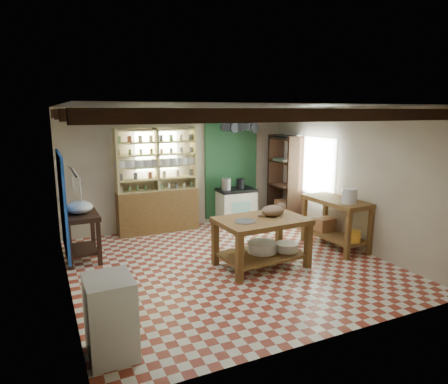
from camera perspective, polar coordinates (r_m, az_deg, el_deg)
name	(u,v)px	position (r m, az deg, el deg)	size (l,w,h in m)	color
floor	(229,264)	(6.83, 0.67, -10.30)	(5.00, 5.00, 0.02)	maroon
ceiling	(229,106)	(6.35, 0.73, 12.15)	(5.00, 5.00, 0.02)	#46464B
wall_back	(179,168)	(8.75, -6.43, 3.36)	(5.00, 0.04, 2.60)	#B8AD94
wall_front	(331,229)	(4.41, 15.00, -5.07)	(5.00, 0.04, 2.60)	#B8AD94
wall_left	(64,203)	(5.85, -21.95, -1.46)	(0.04, 5.00, 2.60)	#B8AD94
wall_right	(348,178)	(7.86, 17.36, 1.99)	(0.04, 5.00, 2.60)	#B8AD94
ceiling_beams	(229,114)	(6.35, 0.73, 11.07)	(5.00, 3.80, 0.15)	black
blue_wall_patch	(63,203)	(6.77, -22.03, -1.52)	(0.04, 1.40, 1.60)	#1748B0
green_wall_patch	(231,168)	(9.20, 1.04, 3.52)	(1.30, 0.04, 2.30)	#1B4524
window_back	(156,151)	(8.54, -9.64, 5.78)	(0.90, 0.02, 0.80)	white
window_right	(315,166)	(8.59, 12.83, 3.67)	(0.02, 1.30, 1.20)	white
utensil_rail	(73,182)	(4.59, -20.74, 1.37)	(0.06, 0.90, 0.28)	black
pot_rack	(240,127)	(8.74, 2.29, 9.21)	(0.86, 0.12, 0.36)	black
shelving_unit	(157,181)	(8.44, -9.52, 1.61)	(1.70, 0.34, 2.20)	tan
tall_rack	(285,179)	(9.17, 8.68, 1.78)	(0.40, 0.86, 2.00)	black
work_table	(261,242)	(6.65, 5.35, -7.16)	(1.43, 0.96, 0.81)	brown
stove	(236,206)	(9.07, 1.75, -2.05)	(0.83, 0.56, 0.81)	silver
prep_table	(82,237)	(7.27, -19.64, -6.08)	(0.56, 0.82, 0.83)	black
white_cabinet	(110,317)	(4.50, -15.93, -16.78)	(0.48, 0.57, 0.86)	silver
right_counter	(336,223)	(7.76, 15.67, -4.33)	(0.65, 1.30, 0.93)	brown
cat	(273,211)	(6.68, 7.00, -2.66)	(0.40, 0.30, 0.18)	#88674F
steel_tray	(245,221)	(6.31, 2.99, -4.21)	(0.33, 0.33, 0.02)	#B7B7C0
basin_large	(262,247)	(6.75, 5.46, -7.84)	(0.48, 0.48, 0.17)	silver
basin_small	(287,247)	(6.86, 8.98, -7.76)	(0.38, 0.38, 0.13)	silver
kettle_left	(226,184)	(8.85, 0.30, 1.15)	(0.22, 0.22, 0.26)	#B7B7C0
kettle_right	(240,184)	(9.00, 2.34, 1.20)	(0.18, 0.18, 0.22)	black
enamel_bowl	(80,207)	(7.14, -19.93, -2.06)	(0.44, 0.44, 0.22)	silver
white_bucket	(349,196)	(7.35, 17.48, -0.52)	(0.26, 0.26, 0.26)	silver
wicker_basket	(325,224)	(8.00, 14.18, -4.49)	(0.36, 0.29, 0.25)	#97623C
yellow_tub	(353,236)	(7.49, 17.95, -6.03)	(0.26, 0.26, 0.19)	gold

